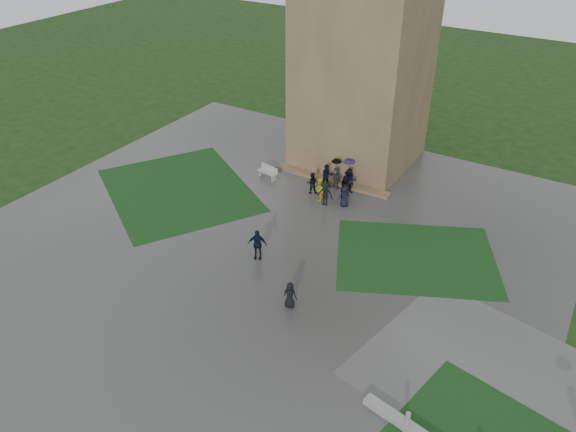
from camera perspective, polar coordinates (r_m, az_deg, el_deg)
The scene contains 10 objects.
ground at distance 32.75m, azimuth -4.30°, elevation -4.09°, with size 120.00×120.00×0.00m, color black.
plaza at distance 34.08m, azimuth -2.38°, elevation -2.39°, with size 34.00×34.00×0.02m, color #3A3A37.
lawn_inset_left at distance 39.98m, azimuth -11.04°, elevation 2.63°, with size 11.00×9.00×0.01m, color #123313.
lawn_inset_right at distance 33.37m, azimuth 12.86°, elevation -4.10°, with size 9.00×7.00×0.01m, color #123313.
tower at distance 40.88m, azimuth 7.84°, elevation 17.21°, with size 8.00×8.00×18.00m, color brown.
tower_plinth at distance 40.39m, azimuth 4.33°, elevation 3.66°, with size 9.00×0.80×0.22m, color brown.
bench at distance 40.65m, azimuth -2.02°, elevation 4.51°, with size 1.66×0.80×0.92m.
visitor_cluster at distance 38.30m, azimuth 4.68°, elevation 3.57°, with size 3.60×3.42×2.49m.
pedestrian_mid at distance 32.01m, azimuth -3.15°, elevation -2.89°, with size 1.10×0.63×1.88m, color black.
pedestrian_near at distance 28.75m, azimuth 0.20°, elevation -8.02°, with size 0.72×0.49×1.47m, color black.
Camera 1 is at (15.77, -21.30, 19.24)m, focal length 35.00 mm.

